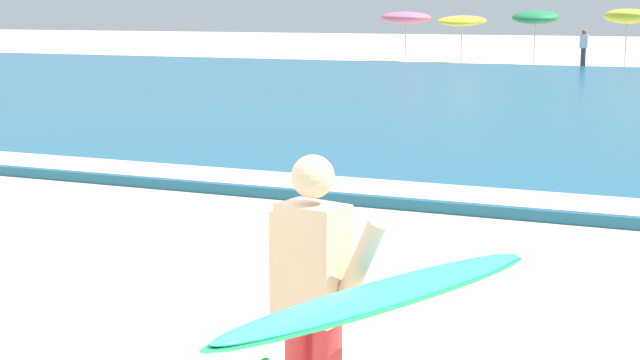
# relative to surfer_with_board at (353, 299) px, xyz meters

# --- Properties ---
(sea) EXTENTS (120.00, 28.00, 0.14)m
(sea) POSITION_rel_surfer_with_board_xyz_m (-1.37, 20.51, -0.96)
(sea) COLOR #1E6084
(sea) RESTS_ON ground
(surf_foam) EXTENTS (120.00, 1.03, 0.01)m
(surf_foam) POSITION_rel_surfer_with_board_xyz_m (-1.37, 7.11, -0.89)
(surf_foam) COLOR white
(surf_foam) RESTS_ON sea
(surfer_with_board) EXTENTS (1.25, 2.63, 1.73)m
(surfer_with_board) POSITION_rel_surfer_with_board_xyz_m (0.00, 0.00, 0.00)
(surfer_with_board) COLOR red
(surfer_with_board) RESTS_ON ground
(beach_umbrella_0) EXTENTS (2.29, 2.30, 2.29)m
(beach_umbrella_0) POSITION_rel_surfer_with_board_xyz_m (-11.21, 36.72, 0.96)
(beach_umbrella_0) COLOR beige
(beach_umbrella_0) RESTS_ON ground
(beach_umbrella_1) EXTENTS (2.16, 2.19, 2.17)m
(beach_umbrella_1) POSITION_rel_surfer_with_board_xyz_m (-8.59, 36.65, 0.84)
(beach_umbrella_1) COLOR beige
(beach_umbrella_1) RESTS_ON ground
(beach_umbrella_2) EXTENTS (1.98, 2.02, 2.40)m
(beach_umbrella_2) POSITION_rel_surfer_with_board_xyz_m (-5.34, 36.47, 1.01)
(beach_umbrella_2) COLOR beige
(beach_umbrella_2) RESTS_ON ground
(beach_umbrella_3) EXTENTS (1.87, 1.91, 2.47)m
(beach_umbrella_3) POSITION_rel_surfer_with_board_xyz_m (-1.55, 35.92, 1.07)
(beach_umbrella_3) COLOR beige
(beach_umbrella_3) RESTS_ON ground
(beachgoer_near_row_mid) EXTENTS (0.32, 0.20, 1.58)m
(beachgoer_near_row_mid) POSITION_rel_surfer_with_board_xyz_m (-3.09, 34.82, -0.19)
(beachgoer_near_row_mid) COLOR #383842
(beachgoer_near_row_mid) RESTS_ON ground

